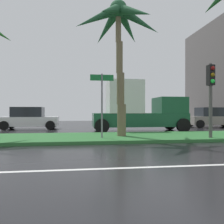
{
  "coord_description": "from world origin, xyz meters",
  "views": [
    {
      "loc": [
        -1.64,
        -3.55,
        1.4
      ],
      "look_at": [
        0.11,
        9.18,
        1.35
      ],
      "focal_mm": 36.91,
      "sensor_mm": 36.0,
      "label": 1
    }
  ],
  "objects_px": {
    "traffic_signal_median_right": "(211,87)",
    "car_in_traffic_third": "(212,118)",
    "street_name_sign": "(102,97)",
    "palm_tree_centre_left": "(119,27)",
    "car_in_traffic_second": "(29,119)",
    "box_truck_lead": "(138,109)"
  },
  "relations": [
    {
      "from": "traffic_signal_median_right",
      "to": "car_in_traffic_third",
      "type": "bearing_deg",
      "value": 58.27
    },
    {
      "from": "street_name_sign",
      "to": "car_in_traffic_third",
      "type": "height_order",
      "value": "street_name_sign"
    },
    {
      "from": "palm_tree_centre_left",
      "to": "car_in_traffic_third",
      "type": "relative_size",
      "value": 1.62
    },
    {
      "from": "car_in_traffic_second",
      "to": "car_in_traffic_third",
      "type": "bearing_deg",
      "value": 0.09
    },
    {
      "from": "car_in_traffic_third",
      "to": "car_in_traffic_second",
      "type": "bearing_deg",
      "value": -179.91
    },
    {
      "from": "palm_tree_centre_left",
      "to": "street_name_sign",
      "type": "distance_m",
      "value": 3.85
    },
    {
      "from": "box_truck_lead",
      "to": "car_in_traffic_second",
      "type": "bearing_deg",
      "value": 158.67
    },
    {
      "from": "box_truck_lead",
      "to": "palm_tree_centre_left",
      "type": "bearing_deg",
      "value": -116.85
    },
    {
      "from": "palm_tree_centre_left",
      "to": "box_truck_lead",
      "type": "height_order",
      "value": "palm_tree_centre_left"
    },
    {
      "from": "traffic_signal_median_right",
      "to": "palm_tree_centre_left",
      "type": "bearing_deg",
      "value": 159.82
    },
    {
      "from": "car_in_traffic_second",
      "to": "palm_tree_centre_left",
      "type": "bearing_deg",
      "value": -49.91
    },
    {
      "from": "palm_tree_centre_left",
      "to": "car_in_traffic_second",
      "type": "xyz_separation_m",
      "value": [
        -5.92,
        7.03,
        -4.87
      ]
    },
    {
      "from": "street_name_sign",
      "to": "box_truck_lead",
      "type": "distance_m",
      "value": 5.69
    },
    {
      "from": "palm_tree_centre_left",
      "to": "traffic_signal_median_right",
      "type": "bearing_deg",
      "value": -20.18
    },
    {
      "from": "palm_tree_centre_left",
      "to": "street_name_sign",
      "type": "relative_size",
      "value": 2.32
    },
    {
      "from": "traffic_signal_median_right",
      "to": "car_in_traffic_second",
      "type": "height_order",
      "value": "traffic_signal_median_right"
    },
    {
      "from": "car_in_traffic_second",
      "to": "box_truck_lead",
      "type": "relative_size",
      "value": 0.67
    },
    {
      "from": "street_name_sign",
      "to": "box_truck_lead",
      "type": "xyz_separation_m",
      "value": [
        2.96,
        4.83,
        -0.53
      ]
    },
    {
      "from": "traffic_signal_median_right",
      "to": "car_in_traffic_second",
      "type": "xyz_separation_m",
      "value": [
        -10.05,
        8.55,
        -1.73
      ]
    },
    {
      "from": "palm_tree_centre_left",
      "to": "box_truck_lead",
      "type": "bearing_deg",
      "value": 63.15
    },
    {
      "from": "box_truck_lead",
      "to": "car_in_traffic_third",
      "type": "relative_size",
      "value": 1.49
    },
    {
      "from": "car_in_traffic_second",
      "to": "car_in_traffic_third",
      "type": "relative_size",
      "value": 1.0
    }
  ]
}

